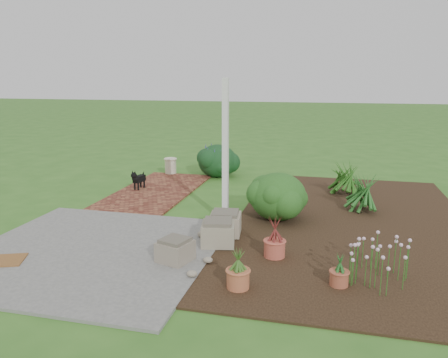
% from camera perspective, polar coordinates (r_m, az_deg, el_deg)
% --- Properties ---
extents(ground, '(80.00, 80.00, 0.00)m').
position_cam_1_polar(ground, '(7.81, -2.14, -5.57)').
color(ground, '#336921').
rests_on(ground, ground).
extents(concrete_patio, '(3.50, 3.50, 0.04)m').
position_cam_1_polar(concrete_patio, '(6.77, -16.74, -8.96)').
color(concrete_patio, '#5F5F5D').
rests_on(concrete_patio, ground).
extents(brick_path, '(1.60, 3.50, 0.04)m').
position_cam_1_polar(brick_path, '(9.94, -8.79, -1.51)').
color(brick_path, '#5E291D').
rests_on(brick_path, ground).
extents(garden_bed, '(4.00, 7.00, 0.03)m').
position_cam_1_polar(garden_bed, '(8.01, 16.43, -5.52)').
color(garden_bed, black).
rests_on(garden_bed, ground).
extents(veranda_post, '(0.10, 0.10, 2.50)m').
position_cam_1_polar(veranda_post, '(7.52, 0.19, 3.54)').
color(veranda_post, white).
rests_on(veranda_post, ground).
extents(stone_trough_near, '(0.51, 0.51, 0.27)m').
position_cam_1_polar(stone_trough_near, '(6.10, -6.39, -9.34)').
color(stone_trough_near, gray).
rests_on(stone_trough_near, concrete_patio).
extents(stone_trough_mid, '(0.58, 0.58, 0.33)m').
position_cam_1_polar(stone_trough_mid, '(6.63, -0.76, -7.15)').
color(stone_trough_mid, gray).
rests_on(stone_trough_mid, concrete_patio).
extents(stone_trough_far, '(0.54, 0.54, 0.32)m').
position_cam_1_polar(stone_trough_far, '(7.05, 0.18, -5.92)').
color(stone_trough_far, gray).
rests_on(stone_trough_far, concrete_patio).
extents(black_dog, '(0.20, 0.48, 0.41)m').
position_cam_1_polar(black_dog, '(10.02, -11.15, 0.08)').
color(black_dog, black).
rests_on(black_dog, brick_path).
extents(cream_ceramic_urn, '(0.37, 0.37, 0.39)m').
position_cam_1_polar(cream_ceramic_urn, '(11.57, -7.00, 1.71)').
color(cream_ceramic_urn, beige).
rests_on(cream_ceramic_urn, brick_path).
extents(evergreen_shrub, '(1.28, 1.28, 0.86)m').
position_cam_1_polar(evergreen_shrub, '(7.83, 7.07, -2.12)').
color(evergreen_shrub, '#1A3A0E').
rests_on(evergreen_shrub, garden_bed).
extents(agapanthus_clump_back, '(1.03, 1.03, 0.83)m').
position_cam_1_polar(agapanthus_clump_back, '(8.64, 17.70, -1.28)').
color(agapanthus_clump_back, '#0E4017').
rests_on(agapanthus_clump_back, garden_bed).
extents(agapanthus_clump_front, '(1.08, 1.08, 0.81)m').
position_cam_1_polar(agapanthus_clump_front, '(9.79, 15.49, 0.45)').
color(agapanthus_clump_front, '#17370D').
rests_on(agapanthus_clump_front, garden_bed).
extents(pink_flower_patch, '(0.98, 0.98, 0.55)m').
position_cam_1_polar(pink_flower_patch, '(5.78, 19.72, -10.03)').
color(pink_flower_patch, '#113D0F').
rests_on(pink_flower_patch, garden_bed).
extents(terracotta_pot_bronze, '(0.37, 0.37, 0.24)m').
position_cam_1_polar(terracotta_pot_bronze, '(6.27, 6.62, -8.98)').
color(terracotta_pot_bronze, '#B9523E').
rests_on(terracotta_pot_bronze, garden_bed).
extents(terracotta_pot_small_left, '(0.26, 0.26, 0.19)m').
position_cam_1_polar(terracotta_pot_small_left, '(5.61, 14.80, -12.40)').
color(terracotta_pot_small_left, '#9F4F36').
rests_on(terracotta_pot_small_left, garden_bed).
extents(terracotta_pot_small_right, '(0.33, 0.33, 0.23)m').
position_cam_1_polar(terracotta_pot_small_right, '(5.37, 1.84, -12.89)').
color(terracotta_pot_small_right, '#B2603C').
rests_on(terracotta_pot_small_right, garden_bed).
extents(purple_flowering_bush, '(1.19, 1.19, 0.85)m').
position_cam_1_polar(purple_flowering_bush, '(11.28, -0.87, 2.49)').
color(purple_flowering_bush, black).
rests_on(purple_flowering_bush, ground).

